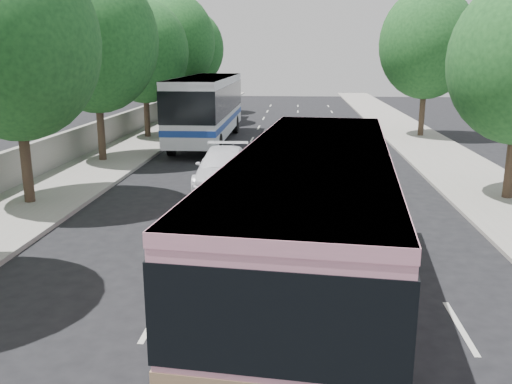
# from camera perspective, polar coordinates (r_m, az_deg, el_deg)

# --- Properties ---
(ground) EXTENTS (120.00, 120.00, 0.00)m
(ground) POSITION_cam_1_polar(r_m,az_deg,el_deg) (13.05, -0.09, -9.26)
(ground) COLOR black
(ground) RESTS_ON ground
(sidewalk_left) EXTENTS (4.00, 90.00, 0.15)m
(sidewalk_left) POSITION_cam_1_polar(r_m,az_deg,el_deg) (33.69, -12.03, 5.14)
(sidewalk_left) COLOR #9E998E
(sidewalk_left) RESTS_ON ground
(sidewalk_right) EXTENTS (4.00, 90.00, 0.12)m
(sidewalk_right) POSITION_cam_1_polar(r_m,az_deg,el_deg) (33.22, 17.50, 4.65)
(sidewalk_right) COLOR #9E998E
(sidewalk_right) RESTS_ON ground
(low_wall) EXTENTS (0.30, 90.00, 1.50)m
(low_wall) POSITION_cam_1_polar(r_m,az_deg,el_deg) (34.12, -15.02, 6.48)
(low_wall) COLOR #9E998E
(low_wall) RESTS_ON sidewalk_left
(tree_left_b) EXTENTS (5.70, 5.70, 8.88)m
(tree_left_b) POSITION_cam_1_polar(r_m,az_deg,el_deg) (20.18, -24.12, 14.78)
(tree_left_b) COLOR #38281E
(tree_left_b) RESTS_ON ground
(tree_left_c) EXTENTS (6.00, 6.00, 9.35)m
(tree_left_c) POSITION_cam_1_polar(r_m,az_deg,el_deg) (27.60, -16.55, 15.57)
(tree_left_c) COLOR #38281E
(tree_left_c) RESTS_ON ground
(tree_left_d) EXTENTS (5.52, 5.52, 8.60)m
(tree_left_d) POSITION_cam_1_polar(r_m,az_deg,el_deg) (35.17, -11.64, 14.63)
(tree_left_d) COLOR #38281E
(tree_left_d) RESTS_ON ground
(tree_left_e) EXTENTS (6.30, 6.30, 9.82)m
(tree_left_e) POSITION_cam_1_polar(r_m,az_deg,el_deg) (42.93, -8.58, 15.69)
(tree_left_e) COLOR #38281E
(tree_left_e) RESTS_ON ground
(tree_left_f) EXTENTS (5.88, 5.88, 9.16)m
(tree_left_f) POSITION_cam_1_polar(r_m,az_deg,el_deg) (50.79, -6.75, 15.01)
(tree_left_f) COLOR #38281E
(tree_left_f) RESTS_ON ground
(tree_right_far) EXTENTS (6.00, 6.00, 9.35)m
(tree_right_far) POSITION_cam_1_polar(r_m,az_deg,el_deg) (36.80, 17.74, 15.00)
(tree_right_far) COLOR #38281E
(tree_right_far) RESTS_ON ground
(pink_bus) EXTENTS (3.86, 11.07, 3.46)m
(pink_bus) POSITION_cam_1_polar(r_m,az_deg,el_deg) (10.78, 6.15, -2.28)
(pink_bus) COLOR pink
(pink_bus) RESTS_ON ground
(pink_taxi) EXTENTS (2.42, 4.81, 1.57)m
(pink_taxi) POSITION_cam_1_polar(r_m,az_deg,el_deg) (16.61, -3.17, -1.22)
(pink_taxi) COLOR #CE1161
(pink_taxi) RESTS_ON ground
(white_pickup) EXTENTS (2.40, 5.36, 1.52)m
(white_pickup) POSITION_cam_1_polar(r_m,az_deg,el_deg) (21.97, -3.42, 2.53)
(white_pickup) COLOR white
(white_pickup) RESTS_ON ground
(tour_coach_front) EXTENTS (2.96, 13.21, 3.95)m
(tour_coach_front) POSITION_cam_1_polar(r_m,az_deg,el_deg) (33.27, -5.15, 9.28)
(tour_coach_front) COLOR silver
(tour_coach_front) RESTS_ON ground
(tour_coach_rear) EXTENTS (2.58, 11.60, 3.47)m
(tour_coach_rear) POSITION_cam_1_polar(r_m,az_deg,el_deg) (42.13, -5.29, 9.90)
(tour_coach_rear) COLOR silver
(tour_coach_rear) RESTS_ON ground
(taxi_roof_sign) EXTENTS (0.57, 0.25, 0.18)m
(taxi_roof_sign) POSITION_cam_1_polar(r_m,az_deg,el_deg) (16.40, -3.21, 1.73)
(taxi_roof_sign) COLOR silver
(taxi_roof_sign) RESTS_ON pink_taxi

